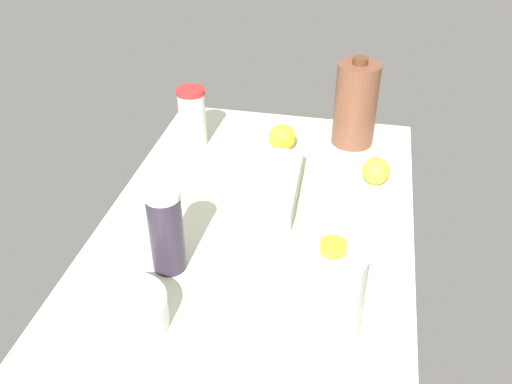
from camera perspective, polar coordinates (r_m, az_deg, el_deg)
The scene contains 9 objects.
countertop at distance 141.33cm, azimuth 0.00°, elevation -3.84°, with size 120.00×76.00×3.00cm, color beige.
egg_carton at distance 148.26cm, azimuth 2.13°, elevation 0.46°, with size 29.63×10.61×6.37cm, color beige.
milk_jug at distance 103.01cm, azimuth 7.13°, elevation -11.28°, with size 12.41×12.41×27.42cm.
tumbler_cup at distance 170.82cm, azimuth -6.38°, elevation 7.47°, with size 8.31×8.31×17.87cm.
mixing_bowl at distance 117.13cm, azimuth -12.72°, elevation -11.63°, with size 16.01×16.01×6.87cm, color silver.
chocolate_milk_jug at distance 171.52cm, azimuth 9.93°, elevation 8.65°, with size 12.47×12.47×26.91cm.
shaker_bottle at distance 123.92cm, azimuth -8.97°, elevation -3.83°, with size 7.66×7.66×20.35cm.
lemon_loose at distance 169.31cm, azimuth 2.56°, elevation 5.47°, with size 7.89×7.89×7.89cm, color yellow.
lemon_near_front at distance 157.13cm, azimuth 11.91°, elevation 2.05°, with size 7.40×7.40×7.40cm, color yellow.
Camera 1 is at (-108.22, -22.49, 89.57)cm, focal length 40.00 mm.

